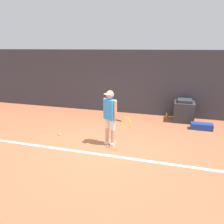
{
  "coord_description": "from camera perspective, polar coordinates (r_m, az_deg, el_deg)",
  "views": [
    {
      "loc": [
        1.87,
        -5.3,
        2.72
      ],
      "look_at": [
        0.18,
        0.49,
        0.92
      ],
      "focal_mm": 35.0,
      "sensor_mm": 36.0,
      "label": 1
    }
  ],
  "objects": [
    {
      "name": "ground_plane",
      "position": [
        6.25,
        -2.89,
        -9.22
      ],
      "size": [
        24.0,
        24.0,
        0.0
      ],
      "primitive_type": "plane",
      "color": "#B76642"
    },
    {
      "name": "tennis_player",
      "position": [
        6.11,
        -0.42,
        -0.92
      ],
      "size": [
        0.9,
        0.53,
        1.59
      ],
      "rotation": [
        0.0,
        0.0,
        -0.48
      ],
      "color": "tan",
      "rests_on": "ground_plane"
    },
    {
      "name": "equipment_bag",
      "position": [
        8.1,
        22.37,
        -3.49
      ],
      "size": [
        0.71,
        0.31,
        0.22
      ],
      "color": "#1E3D99",
      "rests_on": "ground_plane"
    },
    {
      "name": "covered_chair",
      "position": [
        8.71,
        18.25,
        0.3
      ],
      "size": [
        0.74,
        0.77,
        0.84
      ],
      "color": "#333338",
      "rests_on": "ground_plane"
    },
    {
      "name": "back_wall",
      "position": [
        9.17,
        4.34,
        7.74
      ],
      "size": [
        24.0,
        0.1,
        2.62
      ],
      "color": "#383842",
      "rests_on": "ground_plane"
    },
    {
      "name": "tennis_ball",
      "position": [
        7.25,
        -13.52,
        -5.62
      ],
      "size": [
        0.07,
        0.07,
        0.07
      ],
      "color": "#D1E533",
      "rests_on": "ground_plane"
    },
    {
      "name": "court_baseline",
      "position": [
        5.89,
        -4.26,
        -10.88
      ],
      "size": [
        21.6,
        0.1,
        0.01
      ],
      "color": "white",
      "rests_on": "ground_plane"
    },
    {
      "name": "water_bottle",
      "position": [
        8.88,
        14.12,
        -0.9
      ],
      "size": [
        0.07,
        0.07,
        0.26
      ],
      "color": "orange",
      "rests_on": "ground_plane"
    }
  ]
}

